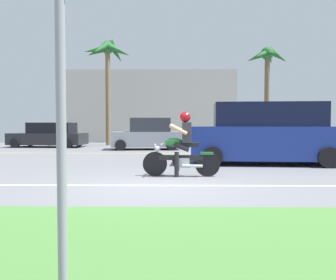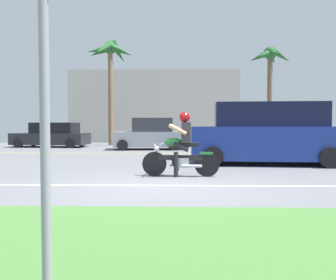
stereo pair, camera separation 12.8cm
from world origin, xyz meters
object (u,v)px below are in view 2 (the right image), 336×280
street_sign (43,56)px  motorcyclist (181,149)px  palm_tree_1 (110,56)px  suv_nearby (266,135)px  parked_car_1 (149,135)px  palm_tree_0 (270,64)px  parked_car_0 (52,136)px

street_sign → motorcyclist: bearing=82.4°
palm_tree_1 → motorcyclist: bearing=-72.1°
suv_nearby → palm_tree_1: bearing=124.0°
parked_car_1 → palm_tree_0: (7.26, 3.32, 4.33)m
parked_car_1 → street_sign: (0.70, -16.63, 0.94)m
motorcyclist → parked_car_0: size_ratio=0.44×
motorcyclist → parked_car_0: 13.98m
suv_nearby → palm_tree_0: palm_tree_0 is taller
parked_car_0 → palm_tree_0: size_ratio=0.72×
suv_nearby → street_sign: 10.39m
motorcyclist → suv_nearby: bearing=45.1°
motorcyclist → parked_car_1: 9.98m
parked_car_0 → palm_tree_1: bearing=32.1°
motorcyclist → suv_nearby: suv_nearby is taller
palm_tree_0 → street_sign: 21.27m
suv_nearby → street_sign: bearing=-111.3°
suv_nearby → parked_car_0: (-10.42, 8.89, -0.30)m
suv_nearby → palm_tree_1: 13.91m
palm_tree_0 → palm_tree_1: palm_tree_1 is taller
motorcyclist → street_sign: bearing=-97.6°
parked_car_0 → motorcyclist: bearing=-57.3°
suv_nearby → parked_car_1: bearing=122.6°
parked_car_0 → parked_car_1: bearing=-17.9°
motorcyclist → palm_tree_0: palm_tree_0 is taller
palm_tree_0 → palm_tree_1: 10.14m
palm_tree_1 → street_sign: bearing=-80.2°
palm_tree_1 → suv_nearby: bearing=-56.0°
parked_car_1 → palm_tree_0: bearing=24.5°
palm_tree_0 → palm_tree_1: bearing=176.8°
parked_car_0 → palm_tree_1: size_ratio=0.65×
parked_car_1 → palm_tree_1: (-2.84, 3.87, 4.95)m
suv_nearby → parked_car_1: suv_nearby is taller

